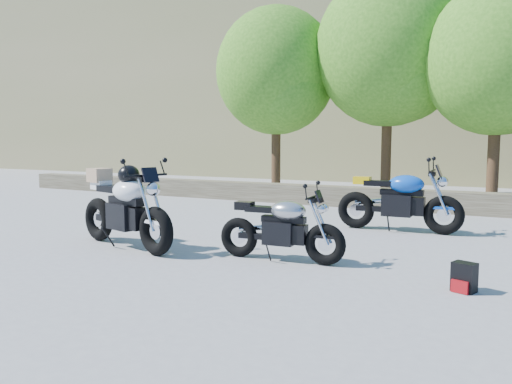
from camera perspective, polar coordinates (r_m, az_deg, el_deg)
ground at (r=8.12m, az=-4.66°, el=-5.82°), size 90.00×90.00×0.00m
stone_wall at (r=12.98m, az=8.82°, el=-0.44°), size 22.00×0.55×0.50m
hillside at (r=35.16m, az=27.02°, el=14.70°), size 80.00×30.00×15.00m
tree_decid_left at (r=15.49m, az=2.58°, el=13.15°), size 3.67×3.67×5.62m
tree_decid_mid at (r=14.80m, az=15.27°, el=14.90°), size 4.08×4.08×6.24m
tree_decid_right at (r=13.72m, az=26.33°, el=12.98°), size 3.54×3.54×5.41m
silver_bike at (r=6.82m, az=2.93°, el=-4.21°), size 1.83×0.58×0.92m
white_bike at (r=7.92m, az=-14.80°, el=-1.68°), size 2.28×0.88×1.28m
blue_bike at (r=9.42m, az=16.07°, el=-1.02°), size 2.27×0.72×1.14m
backpack at (r=5.93m, az=22.67°, el=-9.02°), size 0.28×0.26×0.32m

